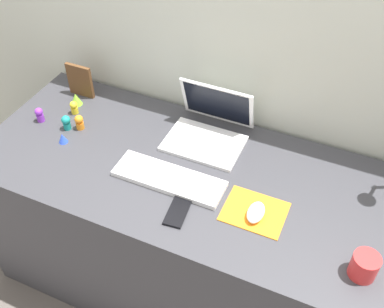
{
  "coord_description": "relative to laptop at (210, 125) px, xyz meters",
  "views": [
    {
      "loc": [
        0.47,
        -1.09,
        1.95
      ],
      "look_at": [
        -0.01,
        0.0,
        0.83
      ],
      "focal_mm": 42.99,
      "sensor_mm": 36.0,
      "label": 1
    }
  ],
  "objects": [
    {
      "name": "toy_figurine_purple",
      "position": [
        -0.68,
        -0.2,
        -0.02
      ],
      "size": [
        0.03,
        0.03,
        0.06
      ],
      "color": "purple",
      "rests_on": "desk"
    },
    {
      "name": "mouse",
      "position": [
        0.3,
        -0.32,
        -0.03
      ],
      "size": [
        0.06,
        0.1,
        0.03
      ],
      "primitive_type": "ellipsoid",
      "color": "white",
      "rests_on": "mousepad"
    },
    {
      "name": "coffee_mug",
      "position": [
        0.66,
        -0.4,
        -0.01
      ],
      "size": [
        0.08,
        0.08,
        0.08
      ],
      "primitive_type": "cylinder",
      "color": "red",
      "rests_on": "desk"
    },
    {
      "name": "mousepad",
      "position": [
        0.29,
        -0.3,
        -0.05
      ],
      "size": [
        0.21,
        0.17,
        0.0
      ],
      "primitive_type": "cube",
      "color": "orange",
      "rests_on": "desk"
    },
    {
      "name": "keyboard",
      "position": [
        -0.04,
        -0.29,
        -0.04
      ],
      "size": [
        0.41,
        0.13,
        0.02
      ],
      "primitive_type": "cube",
      "color": "white",
      "rests_on": "desk"
    },
    {
      "name": "toy_figurine_blue",
      "position": [
        -0.51,
        -0.27,
        -0.03
      ],
      "size": [
        0.04,
        0.04,
        0.04
      ],
      "primitive_type": "cone",
      "color": "blue",
      "rests_on": "desk"
    },
    {
      "name": "toy_figurine_lime",
      "position": [
        -0.61,
        -0.04,
        -0.03
      ],
      "size": [
        0.05,
        0.05,
        0.05
      ],
      "primitive_type": "cone",
      "color": "#8CDB33",
      "rests_on": "desk"
    },
    {
      "name": "toy_figurine_yellow",
      "position": [
        -0.58,
        -0.1,
        -0.02
      ],
      "size": [
        0.03,
        0.03,
        0.06
      ],
      "color": "yellow",
      "rests_on": "desk"
    },
    {
      "name": "ground_plane",
      "position": [
        0.03,
        -0.21,
        -0.79
      ],
      "size": [
        6.0,
        6.0,
        0.0
      ],
      "primitive_type": "plane",
      "color": "#59514C"
    },
    {
      "name": "laptop",
      "position": [
        0.0,
        0.0,
        0.0
      ],
      "size": [
        0.3,
        0.27,
        0.21
      ],
      "color": "white",
      "rests_on": "desk"
    },
    {
      "name": "toy_figurine_orange",
      "position": [
        -0.5,
        -0.17,
        -0.02
      ],
      "size": [
        0.04,
        0.04,
        0.06
      ],
      "color": "orange",
      "rests_on": "desk"
    },
    {
      "name": "cell_phone",
      "position": [
        0.05,
        -0.41,
        -0.05
      ],
      "size": [
        0.08,
        0.13,
        0.01
      ],
      "primitive_type": "cube",
      "rotation": [
        0.0,
        0.0,
        0.11
      ],
      "color": "black",
      "rests_on": "desk"
    },
    {
      "name": "picture_frame",
      "position": [
        -0.62,
        0.03,
        0.02
      ],
      "size": [
        0.12,
        0.02,
        0.15
      ],
      "primitive_type": "cube",
      "color": "brown",
      "rests_on": "desk"
    },
    {
      "name": "back_wall",
      "position": [
        0.03,
        0.18,
        -0.07
      ],
      "size": [
        2.9,
        0.05,
        1.45
      ],
      "primitive_type": "cube",
      "color": "beige",
      "rests_on": "ground_plane"
    },
    {
      "name": "desk",
      "position": [
        0.03,
        -0.21,
        -0.42
      ],
      "size": [
        1.7,
        0.7,
        0.74
      ],
      "primitive_type": "cube",
      "color": "#38383D",
      "rests_on": "ground_plane"
    },
    {
      "name": "toy_figurine_teal",
      "position": [
        -0.55,
        -0.2,
        -0.02
      ],
      "size": [
        0.04,
        0.04,
        0.06
      ],
      "color": "teal",
      "rests_on": "desk"
    }
  ]
}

